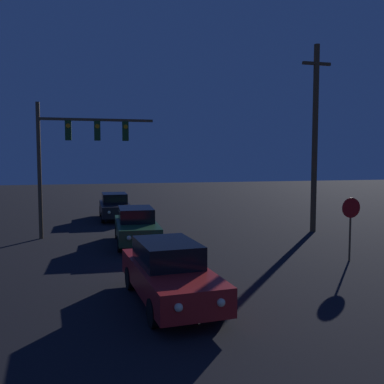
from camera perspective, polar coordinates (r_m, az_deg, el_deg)
car_near at (r=11.16m, az=-3.06°, el=-10.60°), size 2.02×4.80×1.55m
car_mid at (r=18.61m, az=-7.44°, el=-4.48°), size 1.85×4.76×1.55m
car_far at (r=26.28m, az=-10.27°, el=-1.86°), size 1.73×4.72×1.55m
traffic_signal_mast at (r=20.52m, az=-15.48°, el=6.01°), size 5.29×0.30×6.21m
stop_sign at (r=16.36m, az=20.40°, el=-3.12°), size 0.72×0.07×2.28m
utility_pole at (r=22.18m, az=16.07°, el=7.12°), size 1.49×0.28×9.22m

